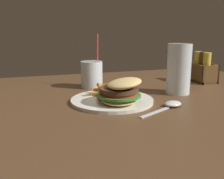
{
  "coord_description": "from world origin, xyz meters",
  "views": [
    {
      "loc": [
        0.69,
        -0.42,
        0.95
      ],
      "look_at": [
        -0.07,
        -0.17,
        0.76
      ],
      "focal_mm": 42.0,
      "sensor_mm": 36.0,
      "label": 1
    }
  ],
  "objects": [
    {
      "name": "spoon",
      "position": [
        0.03,
        -0.02,
        0.73
      ],
      "size": [
        0.11,
        0.17,
        0.02
      ],
      "rotation": [
        0.0,
        0.0,
        2.04
      ],
      "color": "silver",
      "rests_on": "dining_table"
    },
    {
      "name": "dining_table",
      "position": [
        0.0,
        0.0,
        0.63
      ],
      "size": [
        1.22,
        1.14,
        0.72
      ],
      "color": "#4C331E",
      "rests_on": "ground_plane"
    },
    {
      "name": "juice_glass",
      "position": [
        -0.29,
        -0.19,
        0.77
      ],
      "size": [
        0.08,
        0.08,
        0.21
      ],
      "color": "silver",
      "rests_on": "dining_table"
    },
    {
      "name": "beer_glass",
      "position": [
        -0.11,
        0.08,
        0.81
      ],
      "size": [
        0.08,
        0.08,
        0.18
      ],
      "color": "silver",
      "rests_on": "dining_table"
    },
    {
      "name": "meal_plate_near",
      "position": [
        -0.05,
        -0.17,
        0.75
      ],
      "size": [
        0.27,
        0.26,
        0.09
      ],
      "color": "silver",
      "rests_on": "dining_table"
    },
    {
      "name": "condiment_caddy",
      "position": [
        -0.26,
        0.29,
        0.77
      ],
      "size": [
        0.12,
        0.08,
        0.13
      ],
      "color": "brown",
      "rests_on": "dining_table"
    }
  ]
}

